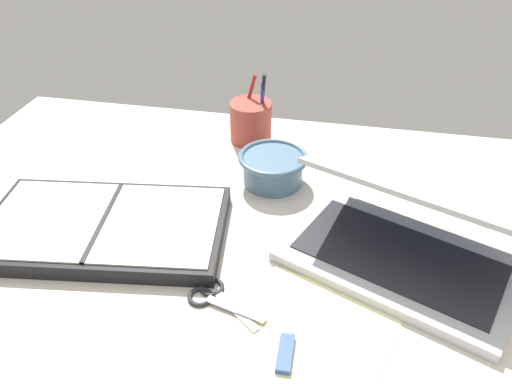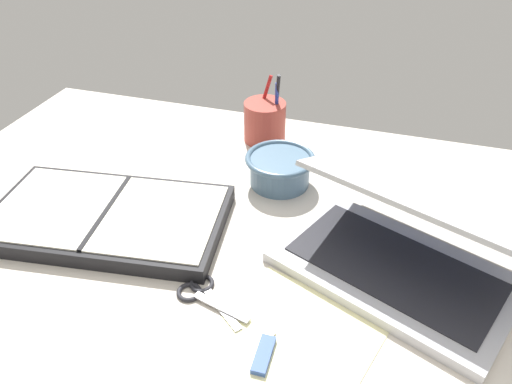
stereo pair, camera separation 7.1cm
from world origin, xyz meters
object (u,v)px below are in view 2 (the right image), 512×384
object	(u,v)px
planner	(108,217)
scissors	(202,293)
bowl	(280,168)
pen_cup	(265,121)
laptop	(405,244)

from	to	relation	value
planner	scissors	xyz separation A→B (cm)	(22.30, -10.78, -1.19)
bowl	pen_cup	size ratio (longest dim) A/B	0.85
laptop	pen_cup	world-z (taller)	pen_cup
bowl	pen_cup	distance (cm)	17.91
planner	pen_cup	bearing A→B (deg)	57.09
laptop	planner	world-z (taller)	laptop
bowl	pen_cup	world-z (taller)	pen_cup
laptop	planner	distance (cm)	50.95
pen_cup	planner	distance (cm)	41.95
planner	scissors	size ratio (longest dim) A/B	3.50
bowl	pen_cup	xyz separation A→B (cm)	(-7.80, 16.08, 1.21)
bowl	scissors	xyz separation A→B (cm)	(-3.50, -32.46, -3.14)
scissors	laptop	bearing A→B (deg)	54.91
planner	laptop	bearing A→B (deg)	-2.64
laptop	scissors	world-z (taller)	laptop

